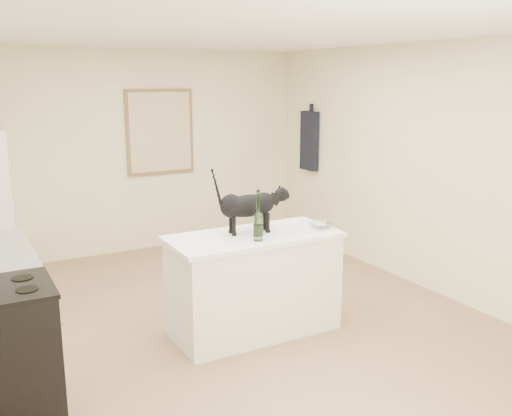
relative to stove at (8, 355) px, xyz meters
The scene contains 15 objects.
floor 2.09m from the stove, 17.10° to the left, with size 5.50×5.50×0.00m, color #9B7152.
ceiling 2.96m from the stove, 17.10° to the left, with size 5.50×5.50×0.00m, color white.
wall_back 3.97m from the stove, 59.80° to the left, with size 4.50×4.50×0.00m, color beige.
wall_front 3.02m from the stove, 47.79° to the right, with size 4.50×4.50×0.00m, color beige.
wall_right 4.33m from the stove, ahead, with size 5.50×5.50×0.00m, color beige.
island_base 2.09m from the stove, 11.04° to the left, with size 1.44×0.67×0.86m, color white.
island_top 2.13m from the stove, 11.04° to the left, with size 1.50×0.70×0.04m, color white.
stove is the anchor object (origin of this frame).
artwork_frame 4.16m from the stove, 55.87° to the left, with size 0.90×0.03×1.10m, color brown.
artwork_canvas 4.14m from the stove, 55.73° to the left, with size 0.82×0.00×1.02m, color beige.
hanging_garment 5.01m from the stove, 32.62° to the left, with size 0.08×0.34×0.80m, color black.
black_cat 2.19m from the stove, 13.01° to the left, with size 0.62×0.19×0.44m, color black, non-canonical shape.
wine_bottle 2.10m from the stove, ahead, with size 0.08×0.08×0.38m, color #2C6026.
glass_bowl 2.74m from the stove, ahead, with size 0.22×0.22×0.05m, color white.
fridge_paper 3.08m from the stove, 83.39° to the left, with size 0.00×0.13×0.16m, color white.
Camera 1 is at (-2.15, -4.34, 2.21)m, focal length 39.46 mm.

